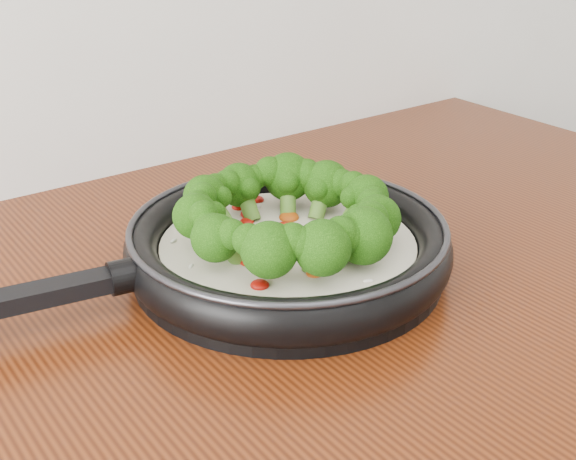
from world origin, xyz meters
TOP-DOWN VIEW (x-y plane):
  - skillet at (0.11, 1.10)m, footprint 0.57×0.40m

SIDE VIEW (x-z plane):
  - skillet at x=0.11m, z-range 0.89..0.99m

